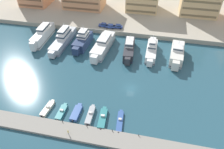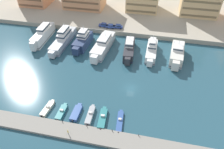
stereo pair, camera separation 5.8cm
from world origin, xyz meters
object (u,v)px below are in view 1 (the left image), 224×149
Objects in this scene: motorboat_grey_center_left at (90,115)px; yacht_white_far_left at (43,35)px; yacht_white_center_right at (152,50)px; pedestrian_near_edge at (68,132)px; car_blue_mid_left at (118,26)px; yacht_silver_left at (63,39)px; car_blue_left at (110,26)px; motorboat_blue_center_right at (120,121)px; car_blue_far_left at (104,25)px; motorboat_teal_left at (62,112)px; yacht_charcoal_center at (129,49)px; motorboat_cream_far_left at (48,108)px; yacht_navy_mid_left at (83,41)px; yacht_ivory_mid_right at (177,54)px; motorboat_blue_mid_left at (76,113)px; motorboat_teal_center at (103,118)px; yacht_white_center_left at (103,45)px.

yacht_white_far_left is at bearing 131.12° from motorboat_grey_center_left.
pedestrian_near_edge is (-18.07, -41.88, -0.41)m from yacht_white_center_right.
yacht_white_center_right is 3.99× the size of car_blue_mid_left.
car_blue_left is (16.88, 13.82, 0.69)m from yacht_silver_left.
motorboat_blue_center_right is 1.94× the size of car_blue_far_left.
car_blue_far_left is (0.12, 49.80, 2.51)m from motorboat_teal_left.
yacht_silver_left reaches higher than motorboat_teal_left.
motorboat_teal_left is at bearing 124.98° from pedestrian_near_edge.
motorboat_cream_far_left is (-18.68, -33.86, -1.63)m from yacht_charcoal_center.
motorboat_cream_far_left is at bearing -95.34° from car_blue_far_left.
yacht_navy_mid_left reaches higher than yacht_ivory_mid_right.
motorboat_blue_center_right is at bearing -1.74° from motorboat_blue_mid_left.
yacht_ivory_mid_right is 35.68m from car_blue_far_left.
motorboat_cream_far_left is (9.04, -35.11, -1.80)m from yacht_silver_left.
yacht_navy_mid_left is 36.34m from motorboat_blue_mid_left.
motorboat_blue_mid_left is (-9.94, -33.63, -1.59)m from yacht_charcoal_center.
yacht_white_center_right is 2.58× the size of motorboat_teal_left.
car_blue_far_left is 3.26m from car_blue_left.
motorboat_teal_center is 51.03m from car_blue_far_left.
yacht_white_center_right is at bearing 61.76° from motorboat_blue_mid_left.
pedestrian_near_edge reaches higher than motorboat_blue_center_right.
car_blue_mid_left is (29.78, 13.27, 0.46)m from yacht_white_far_left.
car_blue_far_left is at bearing 108.72° from motorboat_blue_center_right.
motorboat_teal_center is 1.90× the size of car_blue_mid_left.
car_blue_far_left is at bearing -179.66° from car_blue_mid_left.
yacht_white_far_left is 29.32m from car_blue_left.
yacht_white_center_right is at bearing -32.88° from car_blue_far_left.
yacht_ivory_mid_right is (37.45, -1.36, -0.11)m from yacht_navy_mid_left.
yacht_silver_left is at bearing 177.02° from yacht_white_center_left.
yacht_white_center_left is at bearing -4.18° from yacht_white_far_left.
motorboat_teal_center is (12.06, 0.25, 0.10)m from motorboat_teal_left.
yacht_white_center_right is at bearing -0.56° from yacht_silver_left.
yacht_white_center_left is 5.08× the size of car_blue_mid_left.
motorboat_grey_center_left is 8.23m from pedestrian_near_edge.
yacht_white_center_right reaches higher than motorboat_cream_far_left.
car_blue_left is 1.00× the size of car_blue_mid_left.
motorboat_blue_center_right is at bearing -42.26° from yacht_white_far_left.
car_blue_left is at bearing 152.56° from yacht_ivory_mid_right.
yacht_white_center_right reaches higher than pedestrian_near_edge.
yacht_white_far_left is 45.17m from motorboat_blue_mid_left.
yacht_white_center_right is 2.07× the size of motorboat_blue_center_right.
yacht_charcoal_center is at bearing 80.25° from motorboat_grey_center_left.
yacht_navy_mid_left is 2.17× the size of motorboat_grey_center_left.
yacht_white_far_left reaches higher than motorboat_cream_far_left.
motorboat_teal_left is (-32.25, -34.32, -1.84)m from yacht_ivory_mid_right.
yacht_silver_left is 36.30m from motorboat_cream_far_left.
yacht_ivory_mid_right is at bearing -2.33° from yacht_white_far_left.
yacht_white_far_left is 4.63× the size of car_blue_mid_left.
car_blue_far_left is at bearing 94.79° from motorboat_blue_mid_left.
yacht_ivory_mid_right is at bearing 54.76° from motorboat_grey_center_left.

